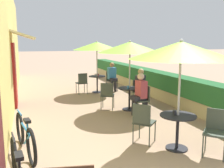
{
  "coord_description": "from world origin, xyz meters",
  "views": [
    {
      "loc": [
        -2.02,
        -2.15,
        2.11
      ],
      "look_at": [
        0.15,
        4.12,
        1.0
      ],
      "focal_mm": 40.0,
      "sensor_mm": 36.0,
      "label": 1
    }
  ],
  "objects_px": {
    "cafe_chair_mid_left": "(139,90)",
    "cafe_chair_far_left": "(82,82)",
    "cafe_chair_mid_right": "(107,94)",
    "bicycle_second": "(25,136)",
    "patio_umbrella_far": "(97,46)",
    "cafe_chair_near_right": "(216,128)",
    "patio_table_near": "(178,125)",
    "seated_patron_far_right": "(112,76)",
    "patio_umbrella_mid": "(130,47)",
    "coffee_cup_far": "(98,75)",
    "patio_umbrella_near": "(181,50)",
    "patio_table_far": "(97,81)",
    "coffee_cup_mid": "(128,87)",
    "patio_table_mid": "(129,95)",
    "seated_patron_mid_left": "(142,85)",
    "cafe_chair_mid_back": "(143,98)",
    "cafe_chair_far_right": "(111,79)",
    "cafe_chair_near_left": "(143,120)",
    "seated_patron_mid_back": "(139,92)",
    "coffee_cup_near": "(174,112)"
  },
  "relations": [
    {
      "from": "coffee_cup_far",
      "to": "cafe_chair_mid_back",
      "type": "bearing_deg",
      "value": -85.94
    },
    {
      "from": "coffee_cup_far",
      "to": "bicycle_second",
      "type": "relative_size",
      "value": 0.05
    },
    {
      "from": "patio_table_far",
      "to": "cafe_chair_far_right",
      "type": "xyz_separation_m",
      "value": [
        0.68,
        0.14,
        0.03
      ]
    },
    {
      "from": "cafe_chair_near_right",
      "to": "coffee_cup_far",
      "type": "relative_size",
      "value": 9.67
    },
    {
      "from": "cafe_chair_near_right",
      "to": "cafe_chair_far_left",
      "type": "xyz_separation_m",
      "value": [
        -1.16,
        6.37,
        0.0
      ]
    },
    {
      "from": "cafe_chair_mid_left",
      "to": "cafe_chair_far_right",
      "type": "height_order",
      "value": "same"
    },
    {
      "from": "patio_umbrella_far",
      "to": "patio_table_far",
      "type": "bearing_deg",
      "value": 180.0
    },
    {
      "from": "patio_umbrella_far",
      "to": "bicycle_second",
      "type": "height_order",
      "value": "patio_umbrella_far"
    },
    {
      "from": "cafe_chair_near_right",
      "to": "cafe_chair_far_left",
      "type": "height_order",
      "value": "same"
    },
    {
      "from": "coffee_cup_mid",
      "to": "patio_table_near",
      "type": "bearing_deg",
      "value": -93.13
    },
    {
      "from": "patio_table_far",
      "to": "bicycle_second",
      "type": "distance_m",
      "value": 6.06
    },
    {
      "from": "cafe_chair_near_left",
      "to": "coffee_cup_near",
      "type": "height_order",
      "value": "cafe_chair_near_left"
    },
    {
      "from": "cafe_chair_mid_back",
      "to": "patio_umbrella_near",
      "type": "bearing_deg",
      "value": 166.5
    },
    {
      "from": "seated_patron_far_right",
      "to": "seated_patron_mid_back",
      "type": "bearing_deg",
      "value": 77.15
    },
    {
      "from": "patio_table_far",
      "to": "patio_umbrella_far",
      "type": "bearing_deg",
      "value": 0.0
    },
    {
      "from": "cafe_chair_near_right",
      "to": "cafe_chair_mid_back",
      "type": "height_order",
      "value": "same"
    },
    {
      "from": "coffee_cup_far",
      "to": "cafe_chair_near_right",
      "type": "bearing_deg",
      "value": -86.39
    },
    {
      "from": "cafe_chair_mid_right",
      "to": "bicycle_second",
      "type": "xyz_separation_m",
      "value": [
        -2.46,
        -2.52,
        -0.16
      ]
    },
    {
      "from": "cafe_chair_mid_left",
      "to": "patio_umbrella_far",
      "type": "height_order",
      "value": "patio_umbrella_far"
    },
    {
      "from": "patio_table_mid",
      "to": "coffee_cup_mid",
      "type": "bearing_deg",
      "value": -128.79
    },
    {
      "from": "seated_patron_mid_left",
      "to": "cafe_chair_far_right",
      "type": "height_order",
      "value": "seated_patron_mid_left"
    },
    {
      "from": "patio_umbrella_far",
      "to": "cafe_chair_far_right",
      "type": "xyz_separation_m",
      "value": [
        0.68,
        0.14,
        -1.44
      ]
    },
    {
      "from": "coffee_cup_far",
      "to": "coffee_cup_mid",
      "type": "bearing_deg",
      "value": -89.19
    },
    {
      "from": "cafe_chair_mid_left",
      "to": "cafe_chair_near_right",
      "type": "bearing_deg",
      "value": 52.03
    },
    {
      "from": "patio_umbrella_mid",
      "to": "cafe_chair_mid_left",
      "type": "bearing_deg",
      "value": 40.53
    },
    {
      "from": "patio_umbrella_near",
      "to": "cafe_chair_mid_left",
      "type": "height_order",
      "value": "patio_umbrella_near"
    },
    {
      "from": "patio_umbrella_far",
      "to": "seated_patron_far_right",
      "type": "bearing_deg",
      "value": 2.7
    },
    {
      "from": "cafe_chair_far_left",
      "to": "cafe_chair_near_right",
      "type": "bearing_deg",
      "value": -85.28
    },
    {
      "from": "cafe_chair_near_right",
      "to": "cafe_chair_far_left",
      "type": "distance_m",
      "value": 6.47
    },
    {
      "from": "cafe_chair_near_left",
      "to": "patio_umbrella_far",
      "type": "bearing_deg",
      "value": 131.12
    },
    {
      "from": "patio_table_far",
      "to": "cafe_chair_far_left",
      "type": "xyz_separation_m",
      "value": [
        -0.68,
        -0.14,
        0.03
      ]
    },
    {
      "from": "patio_umbrella_near",
      "to": "coffee_cup_far",
      "type": "xyz_separation_m",
      "value": [
        0.11,
        6.13,
        -1.21
      ]
    },
    {
      "from": "seated_patron_mid_left",
      "to": "cafe_chair_mid_back",
      "type": "height_order",
      "value": "seated_patron_mid_left"
    },
    {
      "from": "cafe_chair_mid_back",
      "to": "coffee_cup_mid",
      "type": "height_order",
      "value": "cafe_chair_mid_back"
    },
    {
      "from": "coffee_cup_mid",
      "to": "seated_patron_far_right",
      "type": "relative_size",
      "value": 0.07
    },
    {
      "from": "patio_table_near",
      "to": "patio_table_mid",
      "type": "bearing_deg",
      "value": 85.2
    },
    {
      "from": "patio_umbrella_mid",
      "to": "patio_table_mid",
      "type": "bearing_deg",
      "value": 180.0
    },
    {
      "from": "patio_table_near",
      "to": "seated_patron_far_right",
      "type": "bearing_deg",
      "value": 83.01
    },
    {
      "from": "seated_patron_mid_back",
      "to": "patio_umbrella_mid",
      "type": "bearing_deg",
      "value": -2.91
    },
    {
      "from": "patio_umbrella_mid",
      "to": "patio_table_near",
      "type": "bearing_deg",
      "value": -94.8
    },
    {
      "from": "cafe_chair_mid_right",
      "to": "coffee_cup_far",
      "type": "height_order",
      "value": "cafe_chair_mid_right"
    },
    {
      "from": "cafe_chair_mid_right",
      "to": "cafe_chair_mid_back",
      "type": "distance_m",
      "value": 1.21
    },
    {
      "from": "cafe_chair_mid_left",
      "to": "cafe_chair_far_left",
      "type": "distance_m",
      "value": 2.81
    },
    {
      "from": "patio_umbrella_far",
      "to": "cafe_chair_far_right",
      "type": "distance_m",
      "value": 1.6
    },
    {
      "from": "seated_patron_mid_left",
      "to": "coffee_cup_far",
      "type": "distance_m",
      "value": 2.83
    },
    {
      "from": "patio_table_mid",
      "to": "seated_patron_far_right",
      "type": "distance_m",
      "value": 3.1
    },
    {
      "from": "cafe_chair_far_right",
      "to": "seated_patron_mid_left",
      "type": "bearing_deg",
      "value": 86.7
    },
    {
      "from": "cafe_chair_mid_back",
      "to": "patio_umbrella_far",
      "type": "relative_size",
      "value": 0.4
    },
    {
      "from": "cafe_chair_near_left",
      "to": "cafe_chair_mid_right",
      "type": "relative_size",
      "value": 1.0
    },
    {
      "from": "patio_table_near",
      "to": "patio_umbrella_near",
      "type": "bearing_deg",
      "value": 0.0
    }
  ]
}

